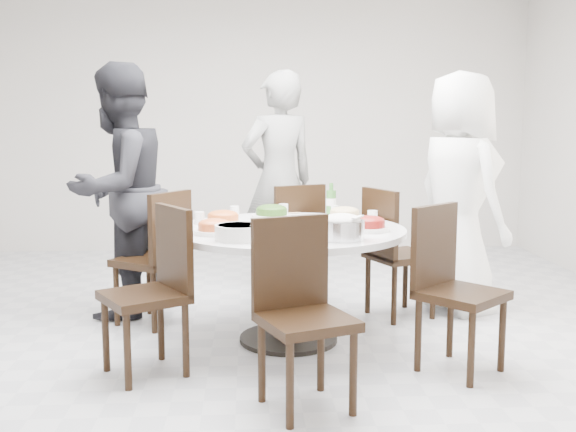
{
  "coord_description": "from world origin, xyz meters",
  "views": [
    {
      "loc": [
        -0.09,
        -4.48,
        1.43
      ],
      "look_at": [
        0.16,
        -0.17,
        0.82
      ],
      "focal_mm": 42.0,
      "sensor_mm": 36.0,
      "label": 1
    }
  ],
  "objects": [
    {
      "name": "diner_right",
      "position": [
        1.47,
        0.43,
        0.9
      ],
      "size": [
        0.85,
        1.02,
        1.79
      ],
      "primitive_type": "imported",
      "rotation": [
        0.0,
        0.0,
        1.94
      ],
      "color": "white",
      "rests_on": "floor"
    },
    {
      "name": "rice_bowl",
      "position": [
        0.44,
        -0.67,
        0.81
      ],
      "size": [
        0.26,
        0.26,
        0.11
      ],
      "primitive_type": "cylinder",
      "color": "silver",
      "rests_on": "dining_table"
    },
    {
      "name": "chair_ne",
      "position": [
        1.01,
        0.3,
        0.47
      ],
      "size": [
        0.55,
        0.55,
        0.95
      ],
      "primitive_type": "cube",
      "rotation": [
        0.0,
        0.0,
        1.97
      ],
      "color": "black",
      "rests_on": "floor"
    },
    {
      "name": "wall_front",
      "position": [
        0.0,
        -3.0,
        1.4
      ],
      "size": [
        6.0,
        0.01,
        2.8
      ],
      "primitive_type": "cube",
      "color": "silver",
      "rests_on": "ground"
    },
    {
      "name": "beverage_bottle",
      "position": [
        0.5,
        0.29,
        0.87
      ],
      "size": [
        0.07,
        0.07,
        0.24
      ],
      "primitive_type": "cylinder",
      "color": "#37762F",
      "rests_on": "dining_table"
    },
    {
      "name": "soup_bowl",
      "position": [
        -0.15,
        -0.64,
        0.79
      ],
      "size": [
        0.28,
        0.28,
        0.09
      ],
      "primitive_type": "cylinder",
      "color": "white",
      "rests_on": "dining_table"
    },
    {
      "name": "dish_tofu",
      "position": [
        -0.3,
        -0.44,
        0.78
      ],
      "size": [
        0.25,
        0.25,
        0.06
      ],
      "primitive_type": "cylinder",
      "color": "white",
      "rests_on": "dining_table"
    },
    {
      "name": "wall_back",
      "position": [
        0.0,
        3.0,
        1.4
      ],
      "size": [
        6.0,
        0.01,
        2.8
      ],
      "primitive_type": "cube",
      "color": "silver",
      "rests_on": "ground"
    },
    {
      "name": "chopsticks",
      "position": [
        0.14,
        0.4,
        0.76
      ],
      "size": [
        0.24,
        0.04,
        0.01
      ],
      "primitive_type": null,
      "color": "tan",
      "rests_on": "dining_table"
    },
    {
      "name": "chair_se",
      "position": [
        1.11,
        -0.82,
        0.47
      ],
      "size": [
        0.59,
        0.59,
        0.95
      ],
      "primitive_type": "cube",
      "rotation": [
        0.0,
        0.0,
        7.01
      ],
      "color": "black",
      "rests_on": "floor"
    },
    {
      "name": "dining_table",
      "position": [
        0.16,
        -0.22,
        0.38
      ],
      "size": [
        1.5,
        1.5,
        0.75
      ],
      "primitive_type": "cylinder",
      "color": "silver",
      "rests_on": "floor"
    },
    {
      "name": "chair_nw",
      "position": [
        -0.79,
        0.23,
        0.47
      ],
      "size": [
        0.58,
        0.58,
        0.95
      ],
      "primitive_type": "cube",
      "rotation": [
        0.0,
        0.0,
        4.13
      ],
      "color": "black",
      "rests_on": "floor"
    },
    {
      "name": "dish_pale",
      "position": [
        0.57,
        0.09,
        0.78
      ],
      "size": [
        0.26,
        0.26,
        0.07
      ],
      "primitive_type": "cylinder",
      "color": "white",
      "rests_on": "dining_table"
    },
    {
      "name": "dish_orange",
      "position": [
        -0.26,
        -0.06,
        0.79
      ],
      "size": [
        0.26,
        0.26,
        0.07
      ],
      "primitive_type": "cylinder",
      "color": "white",
      "rests_on": "dining_table"
    },
    {
      "name": "chair_sw",
      "position": [
        -0.69,
        -0.76,
        0.47
      ],
      "size": [
        0.58,
        0.58,
        0.95
      ],
      "primitive_type": "cube",
      "rotation": [
        0.0,
        0.0,
        5.25
      ],
      "color": "black",
      "rests_on": "floor"
    },
    {
      "name": "dish_redbrown",
      "position": [
        0.65,
        -0.38,
        0.78
      ],
      "size": [
        0.27,
        0.27,
        0.07
      ],
      "primitive_type": "cylinder",
      "color": "white",
      "rests_on": "dining_table"
    },
    {
      "name": "chair_n",
      "position": [
        0.22,
        0.74,
        0.47
      ],
      "size": [
        0.55,
        0.55,
        0.95
      ],
      "primitive_type": "cube",
      "rotation": [
        0.0,
        0.0,
        3.54
      ],
      "color": "black",
      "rests_on": "floor"
    },
    {
      "name": "diner_left",
      "position": [
        -1.04,
        0.47,
        0.92
      ],
      "size": [
        1.06,
        1.13,
        1.85
      ],
      "primitive_type": "imported",
      "rotation": [
        0.0,
        0.0,
        4.17
      ],
      "color": "black",
      "rests_on": "floor"
    },
    {
      "name": "dish_greens",
      "position": [
        0.07,
        0.22,
        0.79
      ],
      "size": [
        0.28,
        0.28,
        0.07
      ],
      "primitive_type": "cylinder",
      "color": "white",
      "rests_on": "dining_table"
    },
    {
      "name": "diner_middle",
      "position": [
        0.16,
        1.24,
        0.93
      ],
      "size": [
        0.8,
        0.68,
        1.85
      ],
      "primitive_type": "imported",
      "rotation": [
        0.0,
        0.0,
        3.56
      ],
      "color": "black",
      "rests_on": "floor"
    },
    {
      "name": "chair_s",
      "position": [
        0.19,
        -1.28,
        0.47
      ],
      "size": [
        0.54,
        0.54,
        0.95
      ],
      "primitive_type": "cube",
      "rotation": [
        0.0,
        0.0,
        6.66
      ],
      "color": "black",
      "rests_on": "floor"
    },
    {
      "name": "tea_cups",
      "position": [
        0.19,
        0.4,
        0.79
      ],
      "size": [
        0.07,
        0.07,
        0.08
      ],
      "primitive_type": "cylinder",
      "color": "white",
      "rests_on": "dining_table"
    },
    {
      "name": "floor",
      "position": [
        0.0,
        0.0,
        0.0
      ],
      "size": [
        6.0,
        6.0,
        0.01
      ],
      "primitive_type": "cube",
      "color": "#BCBDC1",
      "rests_on": "ground"
    }
  ]
}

